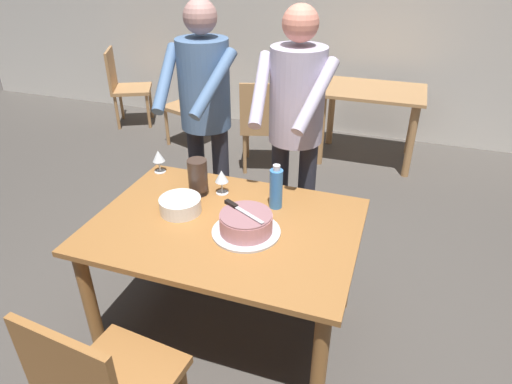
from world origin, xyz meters
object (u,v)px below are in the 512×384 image
cake_on_platter (246,224)px  wine_glass_near (222,177)px  background_chair_1 (264,122)px  water_bottle (276,188)px  main_dining_table (226,241)px  plate_stack (180,205)px  background_chair_3 (125,84)px  person_cutting_cake (295,121)px  person_standing_beside (205,108)px  background_chair_0 (194,99)px  hurricane_lamp (198,177)px  wine_glass_far (158,157)px  background_table (371,105)px  cake_knife (236,207)px

cake_on_platter → wine_glass_near: bearing=129.0°
background_chair_1 → water_bottle: bearing=-70.3°
cake_on_platter → background_chair_1: bearing=105.6°
water_bottle → background_chair_1: size_ratio=0.28×
main_dining_table → wine_glass_near: (-0.13, 0.28, 0.22)m
cake_on_platter → water_bottle: water_bottle is taller
plate_stack → background_chair_3: size_ratio=0.24×
person_cutting_cake → wine_glass_near: bearing=-127.1°
main_dining_table → background_chair_3: bearing=131.8°
background_chair_3 → person_standing_beside: bearing=-44.9°
cake_on_platter → background_chair_0: 2.95m
cake_on_platter → person_cutting_cake: size_ratio=0.20×
water_bottle → hurricane_lamp: bearing=-179.2°
hurricane_lamp → wine_glass_far: bearing=154.0°
wine_glass_far → background_table: (1.06, 2.23, -0.28)m
background_chair_1 → wine_glass_far: bearing=-95.0°
wine_glass_near → water_bottle: size_ratio=0.58×
cake_knife → person_standing_beside: 0.90m
cake_on_platter → hurricane_lamp: 0.48m
wine_glass_near → person_cutting_cake: (0.31, 0.41, 0.22)m
wine_glass_near → water_bottle: bearing=-7.4°
wine_glass_near → wine_glass_far: size_ratio=1.00×
cake_on_platter → background_chair_0: (-1.52, 2.51, -0.31)m
background_table → wine_glass_near: bearing=-104.3°
hurricane_lamp → person_cutting_cake: size_ratio=0.12×
hurricane_lamp → person_standing_beside: (-0.17, 0.49, 0.22)m
wine_glass_far → person_standing_beside: (0.18, 0.32, 0.22)m
cake_on_platter → cake_knife: size_ratio=1.37×
wine_glass_far → background_chair_3: 2.96m
cake_on_platter → background_table: size_ratio=0.34×
background_chair_1 → wine_glass_near: bearing=-79.7°
hurricane_lamp → cake_on_platter: bearing=-35.5°
wine_glass_near → person_standing_beside: (-0.29, 0.44, 0.22)m
wine_glass_far → water_bottle: (0.80, -0.16, 0.01)m
cake_knife → wine_glass_near: 0.35m
water_bottle → background_chair_0: (-1.59, 2.23, -0.37)m
cake_on_platter → person_standing_beside: bearing=125.9°
background_chair_0 → person_standing_beside: bearing=-61.0°
person_standing_beside → background_chair_1: person_standing_beside is taller
main_dining_table → person_cutting_cake: size_ratio=0.78×
main_dining_table → wine_glass_far: bearing=146.3°
cake_knife → plate_stack: bearing=173.7°
main_dining_table → plate_stack: size_ratio=6.11×
plate_stack → wine_glass_near: (0.13, 0.25, 0.06)m
main_dining_table → water_bottle: water_bottle is taller
plate_stack → wine_glass_near: bearing=62.6°
wine_glass_far → person_cutting_cake: person_cutting_cake is taller
background_table → background_chair_0: background_chair_0 is taller
plate_stack → person_standing_beside: size_ratio=0.13×
water_bottle → wine_glass_far: bearing=168.6°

